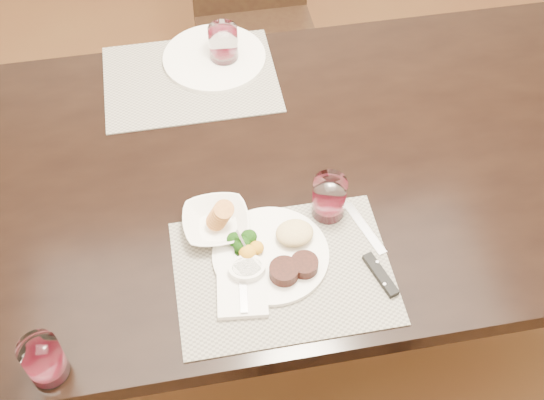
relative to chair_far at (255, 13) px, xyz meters
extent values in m
plane|color=#482817|center=(0.00, -0.93, -0.50)|extent=(4.50, 4.50, 0.00)
cube|color=black|center=(0.00, -0.93, 0.22)|extent=(2.00, 1.00, 0.05)
cube|color=black|center=(0.00, -0.08, -0.07)|extent=(0.42, 0.42, 0.04)
cube|color=black|center=(-0.18, -0.26, -0.30)|extent=(0.04, 0.04, 0.41)
cube|color=black|center=(0.18, -0.26, -0.30)|extent=(0.04, 0.04, 0.41)
cube|color=black|center=(-0.18, 0.10, -0.30)|extent=(0.04, 0.04, 0.41)
cube|color=black|center=(0.18, 0.10, -0.30)|extent=(0.04, 0.04, 0.41)
cube|color=gray|center=(-0.14, -1.23, 0.25)|extent=(0.46, 0.34, 0.00)
cube|color=gray|center=(-0.27, -0.59, 0.25)|extent=(0.46, 0.34, 0.00)
cylinder|color=white|center=(-0.16, -1.19, 0.26)|extent=(0.25, 0.25, 0.01)
cylinder|color=black|center=(-0.14, -1.25, 0.28)|extent=(0.06, 0.06, 0.03)
cylinder|color=black|center=(-0.09, -1.24, 0.27)|extent=(0.06, 0.06, 0.03)
ellipsoid|color=tan|center=(-0.10, -1.16, 0.28)|extent=(0.08, 0.07, 0.03)
ellipsoid|color=#133D0B|center=(-0.21, -1.17, 0.28)|extent=(0.04, 0.04, 0.03)
ellipsoid|color=#B87117|center=(-0.21, -1.19, 0.28)|extent=(0.04, 0.04, 0.03)
cube|color=white|center=(-0.23, -1.24, 0.26)|extent=(0.12, 0.20, 0.01)
cube|color=silver|center=(-0.23, -1.26, 0.27)|extent=(0.03, 0.13, 0.01)
cube|color=silver|center=(-0.22, -1.17, 0.27)|extent=(0.03, 0.05, 0.00)
cube|color=silver|center=(0.06, -1.15, 0.25)|extent=(0.06, 0.16, 0.00)
cube|color=black|center=(0.06, -1.28, 0.26)|extent=(0.05, 0.11, 0.01)
imported|color=white|center=(-0.26, -1.09, 0.27)|extent=(0.15, 0.15, 0.04)
cylinder|color=#BC7C3B|center=(-0.26, -1.09, 0.29)|extent=(0.04, 0.05, 0.05)
cylinder|color=white|center=(-0.21, -1.23, 0.27)|extent=(0.08, 0.08, 0.03)
cylinder|color=#0B330E|center=(-0.21, -1.23, 0.28)|extent=(0.06, 0.06, 0.01)
cube|color=silver|center=(-0.21, -1.17, 0.29)|extent=(0.01, 0.05, 0.04)
cylinder|color=white|center=(-0.01, -1.09, 0.30)|extent=(0.08, 0.08, 0.10)
cylinder|color=#36040D|center=(-0.01, -1.09, 0.26)|extent=(0.06, 0.06, 0.03)
cylinder|color=white|center=(-0.19, -0.52, 0.26)|extent=(0.28, 0.28, 0.01)
cylinder|color=white|center=(-0.17, -0.53, 0.31)|extent=(0.08, 0.08, 0.11)
cylinder|color=#36040D|center=(-0.17, -0.53, 0.26)|extent=(0.07, 0.07, 0.03)
cylinder|color=white|center=(-0.62, -1.37, 0.30)|extent=(0.08, 0.08, 0.10)
cylinder|color=#36040D|center=(-0.62, -1.37, 0.26)|extent=(0.06, 0.06, 0.03)
camera|label=1|loc=(-0.30, -1.99, 1.49)|focal=45.00mm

